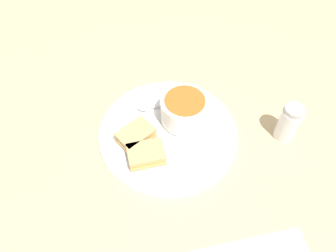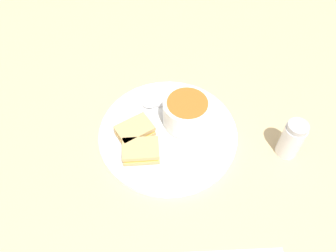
{
  "view_description": "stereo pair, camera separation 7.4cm",
  "coord_description": "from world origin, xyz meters",
  "px_view_note": "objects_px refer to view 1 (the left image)",
  "views": [
    {
      "loc": [
        0.44,
        0.03,
        0.62
      ],
      "look_at": [
        0.0,
        0.0,
        0.03
      ],
      "focal_mm": 35.0,
      "sensor_mm": 36.0,
      "label": 1
    },
    {
      "loc": [
        0.43,
        0.1,
        0.62
      ],
      "look_at": [
        0.0,
        0.0,
        0.03
      ],
      "focal_mm": 35.0,
      "sensor_mm": 36.0,
      "label": 2
    }
  ],
  "objects_px": {
    "spoon": "(148,107)",
    "sandwich_half_near": "(136,135)",
    "soup_bowl": "(184,109)",
    "salt_shaker": "(289,123)",
    "sandwich_half_far": "(146,154)"
  },
  "relations": [
    {
      "from": "spoon",
      "to": "sandwich_half_far",
      "type": "relative_size",
      "value": 1.27
    },
    {
      "from": "sandwich_half_near",
      "to": "salt_shaker",
      "type": "height_order",
      "value": "salt_shaker"
    },
    {
      "from": "soup_bowl",
      "to": "salt_shaker",
      "type": "relative_size",
      "value": 1.13
    },
    {
      "from": "salt_shaker",
      "to": "sandwich_half_near",
      "type": "bearing_deg",
      "value": -82.33
    },
    {
      "from": "soup_bowl",
      "to": "sandwich_half_far",
      "type": "xyz_separation_m",
      "value": [
        0.11,
        -0.08,
        -0.02
      ]
    },
    {
      "from": "soup_bowl",
      "to": "sandwich_half_near",
      "type": "bearing_deg",
      "value": -57.62
    },
    {
      "from": "salt_shaker",
      "to": "soup_bowl",
      "type": "bearing_deg",
      "value": -95.12
    },
    {
      "from": "soup_bowl",
      "to": "sandwich_half_near",
      "type": "xyz_separation_m",
      "value": [
        0.07,
        -0.1,
        -0.02
      ]
    },
    {
      "from": "salt_shaker",
      "to": "spoon",
      "type": "bearing_deg",
      "value": -98.39
    },
    {
      "from": "soup_bowl",
      "to": "spoon",
      "type": "height_order",
      "value": "soup_bowl"
    },
    {
      "from": "sandwich_half_far",
      "to": "salt_shaker",
      "type": "relative_size",
      "value": 0.94
    },
    {
      "from": "spoon",
      "to": "sandwich_half_near",
      "type": "height_order",
      "value": "sandwich_half_near"
    },
    {
      "from": "soup_bowl",
      "to": "salt_shaker",
      "type": "distance_m",
      "value": 0.23
    },
    {
      "from": "spoon",
      "to": "sandwich_half_near",
      "type": "distance_m",
      "value": 0.1
    },
    {
      "from": "spoon",
      "to": "sandwich_half_far",
      "type": "bearing_deg",
      "value": 85.37
    }
  ]
}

